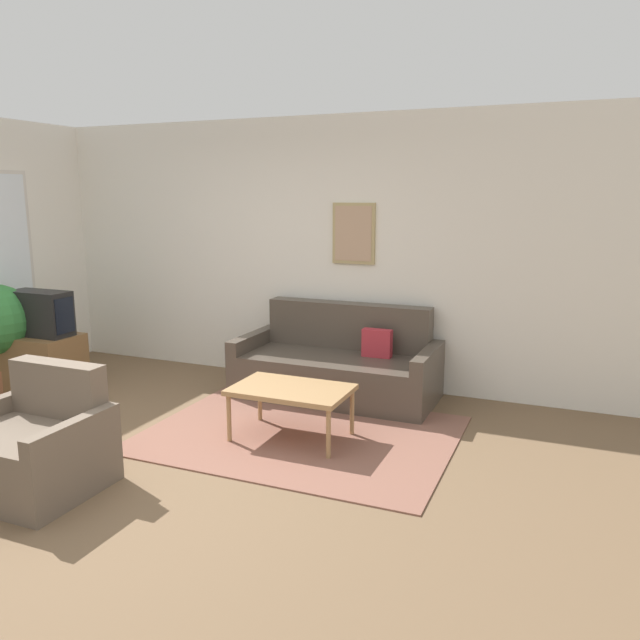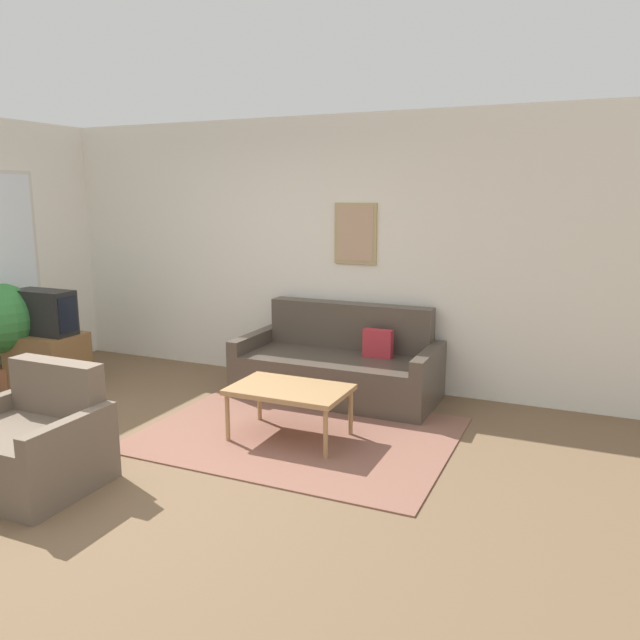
# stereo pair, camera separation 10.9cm
# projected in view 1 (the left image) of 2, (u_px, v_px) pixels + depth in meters

# --- Properties ---
(ground_plane) EXTENTS (16.00, 16.00, 0.00)m
(ground_plane) POSITION_uv_depth(u_px,v_px,m) (127.00, 467.00, 4.49)
(ground_plane) COLOR brown
(area_rug) EXTENTS (2.45, 1.85, 0.01)m
(area_rug) POSITION_uv_depth(u_px,v_px,m) (301.00, 434.00, 5.09)
(area_rug) COLOR brown
(area_rug) RESTS_ON ground_plane
(wall_back) EXTENTS (8.00, 0.09, 2.70)m
(wall_back) POSITION_uv_depth(u_px,v_px,m) (284.00, 250.00, 6.56)
(wall_back) COLOR white
(wall_back) RESTS_ON ground_plane
(couch) EXTENTS (1.91, 0.90, 0.87)m
(couch) POSITION_uv_depth(u_px,v_px,m) (338.00, 366.00, 6.05)
(couch) COLOR #4C4238
(couch) RESTS_ON ground_plane
(coffee_table) EXTENTS (0.92, 0.59, 0.43)m
(coffee_table) POSITION_uv_depth(u_px,v_px,m) (291.00, 392.00, 4.94)
(coffee_table) COLOR #A87F51
(coffee_table) RESTS_ON ground_plane
(tv_stand) EXTENTS (0.68, 0.52, 0.56)m
(tv_stand) POSITION_uv_depth(u_px,v_px,m) (44.00, 363.00, 6.21)
(tv_stand) COLOR brown
(tv_stand) RESTS_ON ground_plane
(tv) EXTENTS (0.64, 0.28, 0.44)m
(tv) POSITION_uv_depth(u_px,v_px,m) (40.00, 313.00, 6.11)
(tv) COLOR black
(tv) RESTS_ON tv_stand
(armchair) EXTENTS (0.91, 0.76, 0.80)m
(armchair) POSITION_uv_depth(u_px,v_px,m) (33.00, 449.00, 4.13)
(armchair) COLOR #6B5B4C
(armchair) RESTS_ON ground_plane
(potted_plant_by_window) EXTENTS (0.43, 0.43, 0.67)m
(potted_plant_by_window) POSITION_uv_depth(u_px,v_px,m) (43.00, 341.00, 6.66)
(potted_plant_by_window) COLOR #935638
(potted_plant_by_window) RESTS_ON ground_plane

